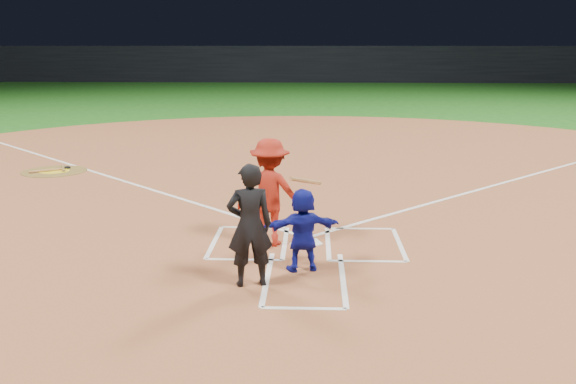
{
  "coord_description": "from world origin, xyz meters",
  "views": [
    {
      "loc": [
        0.11,
        -10.51,
        3.34
      ],
      "look_at": [
        -0.3,
        -0.4,
        1.0
      ],
      "focal_mm": 40.0,
      "sensor_mm": 36.0,
      "label": 1
    }
  ],
  "objects_px": {
    "home_plate": "(306,243)",
    "umpire": "(250,225)",
    "on_deck_circle": "(54,171)",
    "catcher": "(303,230)",
    "batter_at_plate": "(270,192)"
  },
  "relations": [
    {
      "from": "home_plate",
      "to": "umpire",
      "type": "relative_size",
      "value": 0.34
    },
    {
      "from": "home_plate",
      "to": "on_deck_circle",
      "type": "xyz_separation_m",
      "value": [
        -6.84,
        6.07,
        -0.0
      ]
    },
    {
      "from": "home_plate",
      "to": "on_deck_circle",
      "type": "bearing_deg",
      "value": -41.6
    },
    {
      "from": "home_plate",
      "to": "catcher",
      "type": "relative_size",
      "value": 0.47
    },
    {
      "from": "on_deck_circle",
      "to": "catcher",
      "type": "bearing_deg",
      "value": -47.48
    },
    {
      "from": "catcher",
      "to": "batter_at_plate",
      "type": "relative_size",
      "value": 0.7
    },
    {
      "from": "umpire",
      "to": "home_plate",
      "type": "bearing_deg",
      "value": -124.45
    },
    {
      "from": "batter_at_plate",
      "to": "home_plate",
      "type": "bearing_deg",
      "value": 7.93
    },
    {
      "from": "catcher",
      "to": "home_plate",
      "type": "bearing_deg",
      "value": -105.17
    },
    {
      "from": "home_plate",
      "to": "on_deck_circle",
      "type": "distance_m",
      "value": 9.14
    },
    {
      "from": "catcher",
      "to": "umpire",
      "type": "relative_size",
      "value": 0.72
    },
    {
      "from": "umpire",
      "to": "batter_at_plate",
      "type": "distance_m",
      "value": 1.91
    },
    {
      "from": "on_deck_circle",
      "to": "catcher",
      "type": "distance_m",
      "value": 10.07
    },
    {
      "from": "home_plate",
      "to": "batter_at_plate",
      "type": "relative_size",
      "value": 0.33
    },
    {
      "from": "home_plate",
      "to": "umpire",
      "type": "bearing_deg",
      "value": 68.87
    }
  ]
}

